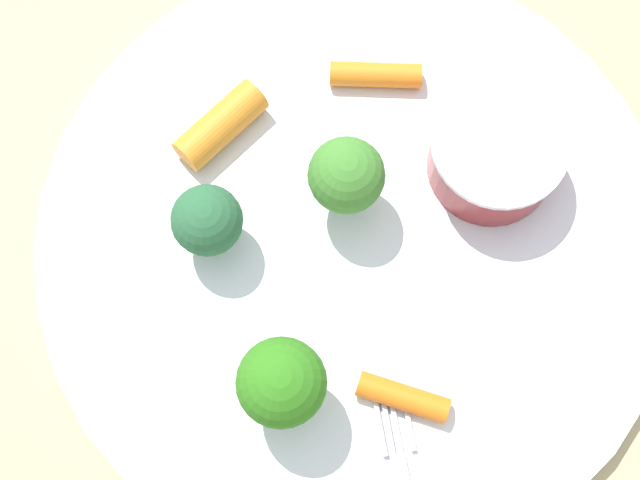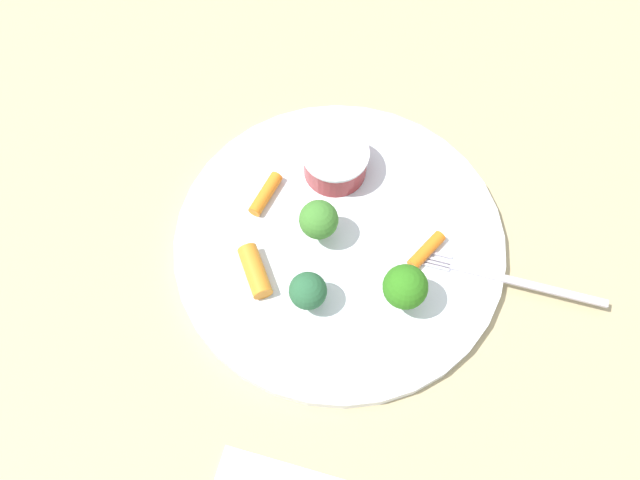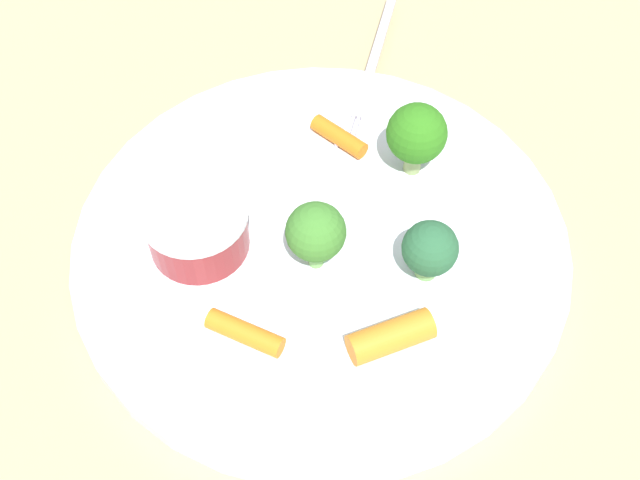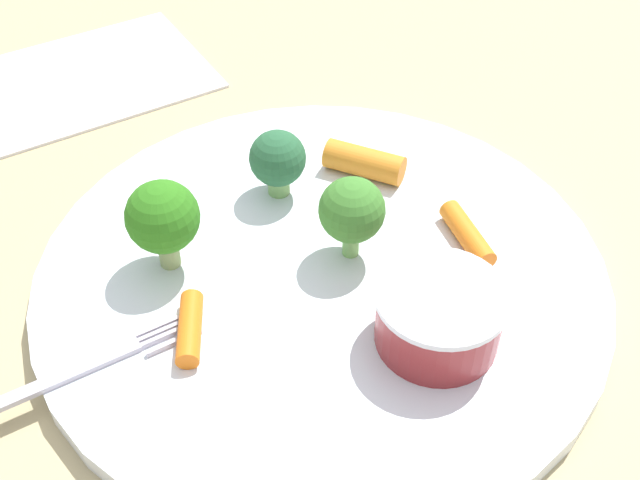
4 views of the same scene
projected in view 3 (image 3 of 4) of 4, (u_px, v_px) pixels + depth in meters
name	position (u px, v px, depth m)	size (l,w,h in m)	color
ground_plane	(321.00, 248.00, 0.47)	(2.40, 2.40, 0.00)	tan
plate	(321.00, 242.00, 0.47)	(0.30, 0.30, 0.01)	white
sauce_cup	(197.00, 228.00, 0.45)	(0.06, 0.06, 0.03)	maroon
broccoli_floret_0	(318.00, 233.00, 0.43)	(0.03, 0.03, 0.05)	#80C366
broccoli_floret_1	(417.00, 134.00, 0.47)	(0.04, 0.04, 0.05)	#93A867
broccoli_floret_2	(430.00, 249.00, 0.43)	(0.03, 0.03, 0.04)	#7DB262
carrot_stick_0	(339.00, 137.00, 0.50)	(0.01, 0.01, 0.04)	orange
carrot_stick_1	(391.00, 337.00, 0.41)	(0.02, 0.02, 0.05)	orange
carrot_stick_2	(245.00, 333.00, 0.42)	(0.01, 0.01, 0.04)	orange
fork	(371.00, 68.00, 0.55)	(0.16, 0.02, 0.00)	silver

